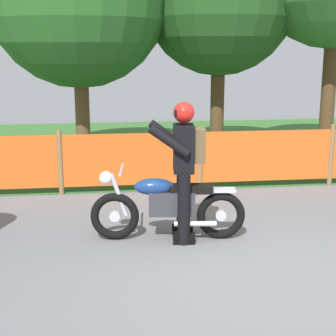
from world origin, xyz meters
TOP-DOWN VIEW (x-y plane):
  - ground at (0.00, 0.00)m, footprint 24.00×24.00m
  - grass_verge at (0.00, 7.13)m, footprint 24.00×7.94m
  - barrier_fence at (0.00, 3.16)m, footprint 9.12×0.08m
  - motorcycle_lead at (-0.82, 1.00)m, footprint 1.90×0.56m
  - rider_lead at (-0.62, 0.98)m, footprint 0.71×0.59m

SIDE VIEW (x-z plane):
  - ground at x=0.00m, z-range -0.02..0.00m
  - grass_verge at x=0.00m, z-range 0.00..0.01m
  - motorcycle_lead at x=-0.82m, z-range -0.01..0.88m
  - barrier_fence at x=0.00m, z-range 0.02..1.07m
  - rider_lead at x=-0.62m, z-range 0.11..1.80m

